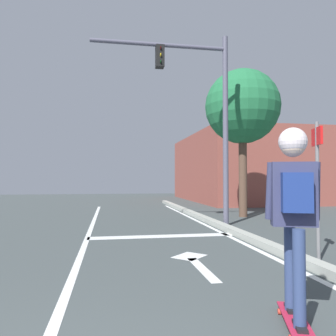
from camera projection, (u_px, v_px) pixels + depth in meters
name	position (u px, v px, depth m)	size (l,w,h in m)	color
lane_line_center	(83.00, 249.00, 6.54)	(0.12, 20.00, 0.01)	silver
lane_line_curbside	(243.00, 243.00, 7.11)	(0.12, 20.00, 0.01)	silver
stop_bar	(162.00, 236.00, 7.97)	(3.49, 0.40, 0.01)	silver
lane_arrow_stem	(203.00, 269.00, 5.08)	(0.16, 1.40, 0.01)	silver
lane_arrow_head	(189.00, 256.00, 5.92)	(0.56, 0.44, 0.01)	silver
curb_strip	(254.00, 240.00, 7.16)	(0.24, 24.00, 0.14)	#A0A49A
skateboard	(295.00, 320.00, 3.09)	(0.46, 0.86, 0.08)	#AC1F3A
skater	(294.00, 195.00, 3.12)	(0.47, 0.64, 1.79)	navy
traffic_signal_mast	(199.00, 98.00, 9.80)	(4.06, 0.34, 5.66)	#545466
street_sign_post	(317.00, 170.00, 5.59)	(0.15, 0.44, 2.35)	slate
roadside_tree	(242.00, 107.00, 12.18)	(2.72, 2.72, 5.39)	brown
building_block	(279.00, 169.00, 21.74)	(11.88, 10.42, 4.10)	brown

